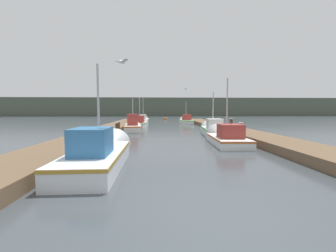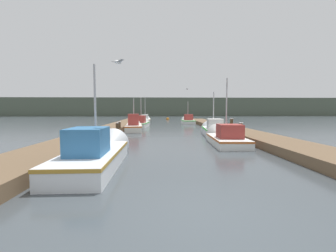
% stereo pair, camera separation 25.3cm
% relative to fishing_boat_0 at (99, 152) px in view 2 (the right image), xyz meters
% --- Properties ---
extents(ground_plane, '(200.00, 200.00, 0.00)m').
position_rel_fishing_boat_0_xyz_m(ground_plane, '(3.22, -4.51, -0.44)').
color(ground_plane, '#3D4449').
extents(dock_left, '(2.45, 40.00, 0.43)m').
position_rel_fishing_boat_0_xyz_m(dock_left, '(-2.33, 11.49, -0.22)').
color(dock_left, brown).
rests_on(dock_left, ground_plane).
extents(dock_right, '(2.45, 40.00, 0.43)m').
position_rel_fishing_boat_0_xyz_m(dock_right, '(8.77, 11.49, -0.22)').
color(dock_right, brown).
rests_on(dock_right, ground_plane).
extents(distant_shore_ridge, '(120.00, 16.00, 5.73)m').
position_rel_fishing_boat_0_xyz_m(distant_shore_ridge, '(3.22, 68.15, 2.43)').
color(distant_shore_ridge, '#4C5647').
rests_on(distant_shore_ridge, ground_plane).
extents(fishing_boat_0, '(1.80, 5.96, 4.18)m').
position_rel_fishing_boat_0_xyz_m(fishing_boat_0, '(0.00, 0.00, 0.00)').
color(fishing_boat_0, silver).
rests_on(fishing_boat_0, ground_plane).
extents(fishing_boat_1, '(1.94, 4.87, 4.47)m').
position_rel_fishing_boat_0_xyz_m(fishing_boat_1, '(6.27, 4.77, -0.06)').
color(fishing_boat_1, silver).
rests_on(fishing_boat_1, ground_plane).
extents(fishing_boat_2, '(1.95, 5.19, 3.87)m').
position_rel_fishing_boat_0_xyz_m(fishing_boat_2, '(6.66, 9.51, 0.00)').
color(fishing_boat_2, silver).
rests_on(fishing_boat_2, ground_plane).
extents(fishing_boat_3, '(1.97, 6.06, 3.52)m').
position_rel_fishing_boat_0_xyz_m(fishing_boat_3, '(-0.24, 13.72, 0.03)').
color(fishing_boat_3, silver).
rests_on(fishing_boat_3, ground_plane).
extents(fishing_boat_4, '(1.92, 4.60, 3.94)m').
position_rel_fishing_boat_0_xyz_m(fishing_boat_4, '(0.11, 18.35, -0.01)').
color(fishing_boat_4, silver).
rests_on(fishing_boat_4, ground_plane).
extents(fishing_boat_5, '(1.70, 4.93, 3.71)m').
position_rel_fishing_boat_0_xyz_m(fishing_boat_5, '(6.39, 24.14, -0.02)').
color(fishing_boat_5, silver).
rests_on(fishing_boat_5, ground_plane).
extents(fishing_boat_6, '(1.89, 6.13, 4.74)m').
position_rel_fishing_boat_0_xyz_m(fishing_boat_6, '(-0.06, 28.05, -0.02)').
color(fishing_boat_6, silver).
rests_on(fishing_boat_6, ground_plane).
extents(mooring_piling_0, '(0.25, 0.25, 1.05)m').
position_rel_fishing_boat_0_xyz_m(mooring_piling_0, '(-0.96, 8.83, 0.10)').
color(mooring_piling_0, '#473523').
rests_on(mooring_piling_0, ground_plane).
extents(mooring_piling_1, '(0.26, 0.26, 1.40)m').
position_rel_fishing_boat_0_xyz_m(mooring_piling_1, '(7.77, 8.21, 0.27)').
color(mooring_piling_1, '#473523').
rests_on(mooring_piling_1, ground_plane).
extents(mooring_piling_2, '(0.28, 0.28, 1.23)m').
position_rel_fishing_boat_0_xyz_m(mooring_piling_2, '(7.56, 5.63, 0.18)').
color(mooring_piling_2, '#473523').
rests_on(mooring_piling_2, ground_plane).
extents(mooring_piling_3, '(0.27, 0.27, 1.02)m').
position_rel_fishing_boat_0_xyz_m(mooring_piling_3, '(-1.20, 11.07, 0.08)').
color(mooring_piling_3, '#473523').
rests_on(mooring_piling_3, ground_plane).
extents(channel_buoy, '(0.60, 0.60, 1.10)m').
position_rel_fishing_boat_0_xyz_m(channel_buoy, '(3.89, 36.28, -0.27)').
color(channel_buoy, '#BF6513').
rests_on(channel_buoy, ground_plane).
extents(seagull_lead, '(0.30, 0.56, 0.12)m').
position_rel_fishing_boat_0_xyz_m(seagull_lead, '(5.20, 15.07, 3.76)').
color(seagull_lead, white).
extents(seagull_1, '(0.47, 0.47, 0.12)m').
position_rel_fishing_boat_0_xyz_m(seagull_1, '(0.97, -1.05, 3.18)').
color(seagull_1, white).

